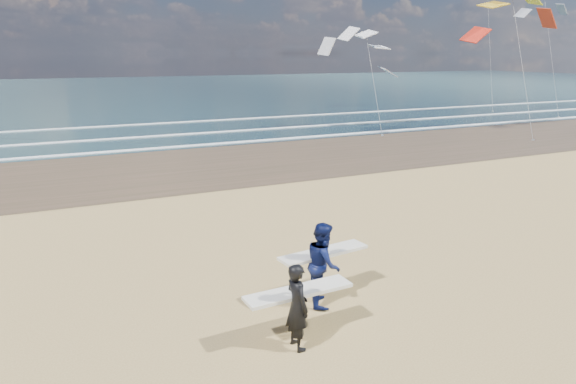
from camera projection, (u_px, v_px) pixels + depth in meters
name	position (u px, v px, depth m)	size (l,w,h in m)	color
wet_sand_strip	(461.00, 139.00, 33.78)	(220.00, 12.00, 0.01)	#483C26
ocean	(216.00, 89.00, 81.05)	(220.00, 100.00, 0.02)	#192F37
foam_breakers	(374.00, 121.00, 42.61)	(220.00, 11.70, 0.05)	white
surfer_near	(297.00, 304.00, 9.70)	(2.22, 0.98, 1.72)	black
surfer_far	(323.00, 263.00, 11.40)	(2.25, 1.31, 1.90)	#0C1545
kite_0	(517.00, 32.00, 34.29)	(7.94, 4.97, 11.00)	slate
kite_1	(371.00, 63.00, 36.56)	(6.68, 4.83, 8.12)	slate
kite_2	(549.00, 39.00, 46.01)	(5.95, 4.75, 12.04)	slate
kite_5	(489.00, 20.00, 49.76)	(4.99, 4.65, 16.56)	slate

